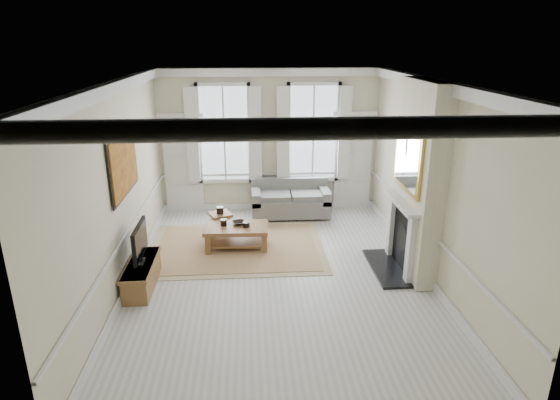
{
  "coord_description": "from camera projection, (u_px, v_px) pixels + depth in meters",
  "views": [
    {
      "loc": [
        -0.49,
        -7.37,
        4.01
      ],
      "look_at": [
        0.06,
        0.61,
        1.25
      ],
      "focal_mm": 30.0,
      "sensor_mm": 36.0,
      "label": 1
    }
  ],
  "objects": [
    {
      "name": "floor",
      "position": [
        279.0,
        278.0,
        8.29
      ],
      "size": [
        7.2,
        7.2,
        0.0
      ],
      "primitive_type": "plane",
      "color": "#B7B5AD",
      "rests_on": "ground"
    },
    {
      "name": "ceiling",
      "position": [
        279.0,
        81.0,
        7.18
      ],
      "size": [
        7.2,
        7.2,
        0.0
      ],
      "primitive_type": "plane",
      "rotation": [
        3.14,
        0.0,
        0.0
      ],
      "color": "white",
      "rests_on": "back_wall"
    },
    {
      "name": "back_wall",
      "position": [
        269.0,
        141.0,
        11.13
      ],
      "size": [
        5.2,
        0.0,
        5.2
      ],
      "primitive_type": "plane",
      "rotation": [
        1.57,
        0.0,
        0.0
      ],
      "color": "beige",
      "rests_on": "floor"
    },
    {
      "name": "left_wall",
      "position": [
        119.0,
        190.0,
        7.57
      ],
      "size": [
        0.0,
        7.2,
        7.2
      ],
      "primitive_type": "plane",
      "rotation": [
        1.57,
        0.0,
        1.57
      ],
      "color": "beige",
      "rests_on": "floor"
    },
    {
      "name": "right_wall",
      "position": [
        432.0,
        183.0,
        7.9
      ],
      "size": [
        0.0,
        7.2,
        7.2
      ],
      "primitive_type": "plane",
      "rotation": [
        1.57,
        0.0,
        -1.57
      ],
      "color": "beige",
      "rests_on": "floor"
    },
    {
      "name": "window_left",
      "position": [
        224.0,
        134.0,
        10.95
      ],
      "size": [
        1.26,
        0.2,
        2.2
      ],
      "primitive_type": null,
      "color": "#B2BCC6",
      "rests_on": "back_wall"
    },
    {
      "name": "window_right",
      "position": [
        313.0,
        133.0,
        11.09
      ],
      "size": [
        1.26,
        0.2,
        2.2
      ],
      "primitive_type": null,
      "color": "#B2BCC6",
      "rests_on": "back_wall"
    },
    {
      "name": "door_left",
      "position": [
        183.0,
        166.0,
        11.14
      ],
      "size": [
        0.9,
        0.08,
        2.3
      ],
      "primitive_type": "cube",
      "color": "silver",
      "rests_on": "floor"
    },
    {
      "name": "door_right",
      "position": [
        353.0,
        163.0,
        11.4
      ],
      "size": [
        0.9,
        0.08,
        2.3
      ],
      "primitive_type": "cube",
      "color": "silver",
      "rests_on": "floor"
    },
    {
      "name": "painting",
      "position": [
        124.0,
        164.0,
        7.74
      ],
      "size": [
        0.05,
        1.66,
        1.06
      ],
      "primitive_type": "cube",
      "color": "#BE7F20",
      "rests_on": "left_wall"
    },
    {
      "name": "chimney_breast",
      "position": [
        418.0,
        180.0,
        8.08
      ],
      "size": [
        0.35,
        1.7,
        3.38
      ],
      "primitive_type": "cube",
      "color": "beige",
      "rests_on": "floor"
    },
    {
      "name": "hearth",
      "position": [
        387.0,
        268.0,
        8.6
      ],
      "size": [
        0.55,
        1.5,
        0.05
      ],
      "primitive_type": "cube",
      "color": "black",
      "rests_on": "floor"
    },
    {
      "name": "fireplace",
      "position": [
        400.0,
        232.0,
        8.38
      ],
      "size": [
        0.21,
        1.45,
        1.33
      ],
      "color": "silver",
      "rests_on": "floor"
    },
    {
      "name": "mirror",
      "position": [
        408.0,
        161.0,
        7.95
      ],
      "size": [
        0.06,
        1.26,
        1.06
      ],
      "primitive_type": "cube",
      "color": "gold",
      "rests_on": "chimney_breast"
    },
    {
      "name": "sofa",
      "position": [
        290.0,
        201.0,
        11.14
      ],
      "size": [
        1.83,
        0.89,
        0.85
      ],
      "color": "#61615F",
      "rests_on": "floor"
    },
    {
      "name": "side_table",
      "position": [
        220.0,
        218.0,
        9.92
      ],
      "size": [
        0.56,
        0.56,
        0.52
      ],
      "rotation": [
        0.0,
        0.0,
        0.4
      ],
      "color": "brown",
      "rests_on": "floor"
    },
    {
      "name": "rug",
      "position": [
        237.0,
        247.0,
        9.48
      ],
      "size": [
        3.5,
        2.6,
        0.02
      ],
      "primitive_type": "cube",
      "color": "#A88056",
      "rests_on": "floor"
    },
    {
      "name": "coffee_table",
      "position": [
        236.0,
        230.0,
        9.35
      ],
      "size": [
        1.29,
        0.78,
        0.47
      ],
      "rotation": [
        0.0,
        0.0,
        -0.04
      ],
      "color": "brown",
      "rests_on": "rug"
    },
    {
      "name": "ceramic_pot_a",
      "position": [
        224.0,
        222.0,
        9.34
      ],
      "size": [
        0.13,
        0.13,
        0.13
      ],
      "primitive_type": "cylinder",
      "color": "black",
      "rests_on": "coffee_table"
    },
    {
      "name": "ceramic_pot_b",
      "position": [
        246.0,
        225.0,
        9.28
      ],
      "size": [
        0.14,
        0.14,
        0.1
      ],
      "primitive_type": "cylinder",
      "color": "black",
      "rests_on": "coffee_table"
    },
    {
      "name": "bowl",
      "position": [
        239.0,
        223.0,
        9.41
      ],
      "size": [
        0.33,
        0.33,
        0.06
      ],
      "primitive_type": "imported",
      "rotation": [
        0.0,
        0.0,
        0.4
      ],
      "color": "black",
      "rests_on": "coffee_table"
    },
    {
      "name": "tv_stand",
      "position": [
        142.0,
        275.0,
        7.92
      ],
      "size": [
        0.41,
        1.27,
        0.45
      ],
      "primitive_type": "cube",
      "color": "brown",
      "rests_on": "floor"
    },
    {
      "name": "tv",
      "position": [
        140.0,
        241.0,
        7.71
      ],
      "size": [
        0.08,
        0.9,
        0.68
      ],
      "color": "black",
      "rests_on": "tv_stand"
    }
  ]
}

